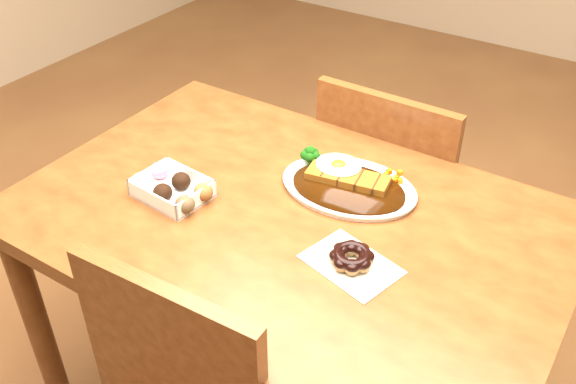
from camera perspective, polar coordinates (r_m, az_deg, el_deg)
The scene contains 5 objects.
table at distance 1.48m, azimuth -0.04°, elevation -4.98°, with size 1.20×0.80×0.75m.
chair_far at distance 1.95m, azimuth 9.50°, elevation -0.51°, with size 0.42×0.42×0.87m.
katsu_curry_plate at distance 1.49m, azimuth 5.28°, elevation 0.83°, with size 0.34×0.26×0.06m.
donut_box at distance 1.48m, azimuth -10.27°, elevation 0.39°, with size 0.19×0.14×0.05m.
pon_de_ring at distance 1.28m, azimuth 5.68°, elevation -5.84°, with size 0.21×0.17×0.04m.
Camera 1 is at (0.61, -0.94, 1.62)m, focal length 40.00 mm.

